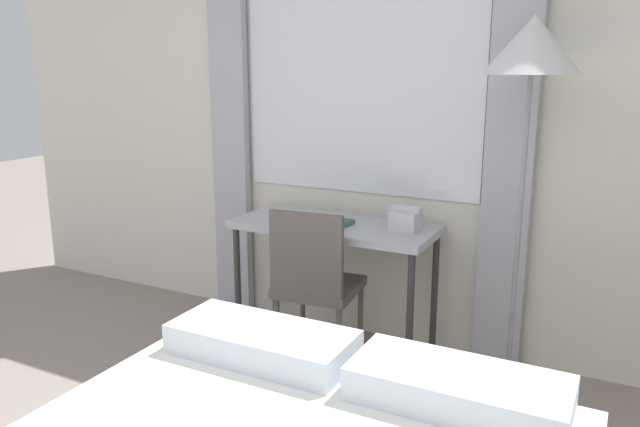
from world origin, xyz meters
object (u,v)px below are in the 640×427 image
object	(u,v)px
book	(325,222)
telephone	(406,219)
standing_lamp	(531,66)
desk	(335,236)
desk_chair	(315,279)

from	to	relation	value
book	telephone	bearing A→B (deg)	12.93
standing_lamp	telephone	bearing A→B (deg)	170.85
standing_lamp	book	distance (m)	1.28
desk	telephone	world-z (taller)	telephone
desk	telephone	xyz separation A→B (m)	(0.38, 0.04, 0.13)
desk	desk_chair	distance (m)	0.29
desk	desk_chair	bearing A→B (deg)	-90.00
book	desk	bearing A→B (deg)	58.07
telephone	book	distance (m)	0.43
desk_chair	book	size ratio (longest dim) A/B	3.12
desk_chair	standing_lamp	size ratio (longest dim) A/B	0.49
desk_chair	telephone	world-z (taller)	desk_chair
desk_chair	standing_lamp	distance (m)	1.45
book	desk_chair	bearing A→B (deg)	-79.90
standing_lamp	desk	bearing A→B (deg)	177.04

